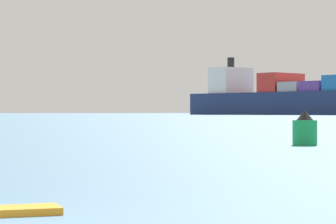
% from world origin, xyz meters
% --- Properties ---
extents(cargo_ship, '(148.19, 113.91, 33.05)m').
position_xyz_m(cargo_ship, '(-12.28, 410.14, 8.87)').
color(cargo_ship, navy).
rests_on(cargo_ship, ground_plane).
extents(channel_buoy, '(1.21, 1.21, 1.75)m').
position_xyz_m(channel_buoy, '(3.50, 29.76, 0.77)').
color(channel_buoy, '#19994C').
rests_on(channel_buoy, ground_plane).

